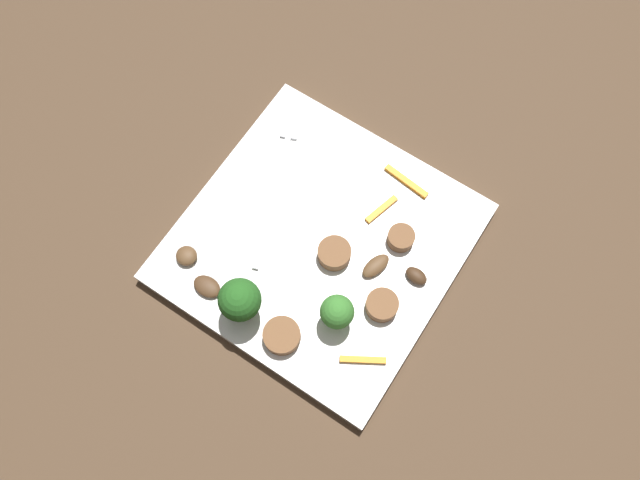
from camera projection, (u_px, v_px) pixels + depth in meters
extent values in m
plane|color=#4C3826|center=(320.00, 245.00, 0.64)|extent=(1.40, 1.40, 0.00)
cube|color=white|center=(320.00, 243.00, 0.63)|extent=(0.26, 0.26, 0.02)
cube|color=silver|center=(272.00, 201.00, 0.64)|extent=(0.14, 0.06, 0.00)
cube|color=silver|center=(292.00, 124.00, 0.67)|extent=(0.04, 0.03, 0.00)
cylinder|color=#296420|center=(243.00, 306.00, 0.59)|extent=(0.01, 0.01, 0.03)
sphere|color=#235B1E|center=(240.00, 300.00, 0.57)|extent=(0.04, 0.04, 0.04)
cylinder|color=#408630|center=(337.00, 316.00, 0.59)|extent=(0.01, 0.01, 0.02)
sphere|color=#387A2D|center=(337.00, 312.00, 0.57)|extent=(0.03, 0.03, 0.03)
cylinder|color=brown|center=(282.00, 336.00, 0.59)|extent=(0.04, 0.04, 0.01)
cylinder|color=brown|center=(401.00, 238.00, 0.62)|extent=(0.03, 0.03, 0.01)
cylinder|color=brown|center=(382.00, 305.00, 0.60)|extent=(0.04, 0.04, 0.01)
cylinder|color=brown|center=(334.00, 253.00, 0.61)|extent=(0.05, 0.05, 0.01)
ellipsoid|color=brown|center=(376.00, 266.00, 0.61)|extent=(0.03, 0.02, 0.01)
ellipsoid|color=#422B19|center=(416.00, 276.00, 0.61)|extent=(0.02, 0.02, 0.01)
ellipsoid|color=brown|center=(186.00, 256.00, 0.62)|extent=(0.02, 0.02, 0.01)
ellipsoid|color=#4C331E|center=(207.00, 287.00, 0.61)|extent=(0.02, 0.03, 0.01)
cube|color=orange|center=(406.00, 181.00, 0.65)|extent=(0.01, 0.05, 0.00)
cube|color=orange|center=(381.00, 209.00, 0.64)|extent=(0.04, 0.02, 0.00)
cube|color=orange|center=(363.00, 360.00, 0.58)|extent=(0.03, 0.04, 0.00)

